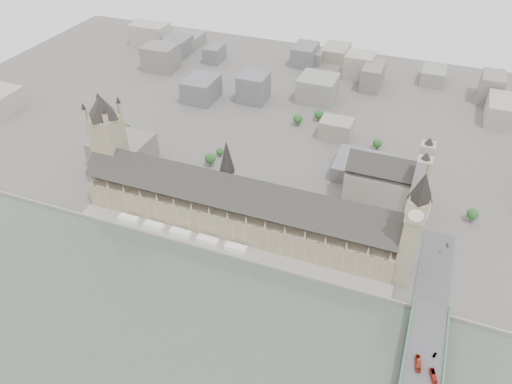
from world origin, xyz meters
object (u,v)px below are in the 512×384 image
(car_silver, at_px, (435,355))
(victoria_tower, at_px, (109,142))
(palace_of_westminster, at_px, (237,207))
(elizabeth_tower, at_px, (414,223))
(red_bus_north, at_px, (418,363))
(westminster_abbey, at_px, (387,183))
(car_approach, at_px, (448,246))
(red_bus_south, at_px, (433,376))

(car_silver, bearing_deg, victoria_tower, -178.00)
(palace_of_westminster, height_order, elizabeth_tower, elizabeth_tower)
(red_bus_north, relative_size, car_silver, 3.04)
(victoria_tower, relative_size, westminster_abbey, 1.47)
(elizabeth_tower, distance_m, car_approach, 69.03)
(palace_of_westminster, xyz_separation_m, red_bus_north, (158.54, -88.47, -10.78))
(victoria_tower, distance_m, car_approach, 294.11)
(westminster_abbey, relative_size, red_bus_south, 6.32)
(victoria_tower, relative_size, car_silver, 25.31)
(victoria_tower, distance_m, westminster_abbey, 244.79)
(victoria_tower, xyz_separation_m, red_bus_north, (280.54, -94.77, -43.28))
(palace_of_westminster, height_order, car_silver, palace_of_westminster)
(elizabeth_tower, xyz_separation_m, red_bus_south, (30.23, -82.27, -46.34))
(palace_of_westminster, distance_m, red_bus_north, 181.87)
(palace_of_westminster, height_order, victoria_tower, victoria_tower)
(red_bus_south, bearing_deg, elizabeth_tower, 92.73)
(westminster_abbey, xyz_separation_m, car_silver, (56.73, -153.11, -14.18))
(red_bus_north, relative_size, red_bus_south, 1.12)
(red_bus_north, bearing_deg, car_approach, 77.08)
(palace_of_westminster, bearing_deg, car_approach, 9.78)
(palace_of_westminster, relative_size, car_silver, 67.07)
(red_bus_north, bearing_deg, palace_of_westminster, 142.46)
(elizabeth_tower, distance_m, westminster_abbey, 96.91)
(car_silver, height_order, car_approach, car_approach)
(westminster_abbey, relative_size, car_silver, 17.21)
(victoria_tower, relative_size, red_bus_south, 9.30)
(car_silver, xyz_separation_m, car_approach, (0.22, 106.73, 0.05))
(car_approach, bearing_deg, red_bus_south, -97.77)
(elizabeth_tower, xyz_separation_m, westminster_abbey, (-27.08, 87.00, -33.01))
(elizabeth_tower, distance_m, red_bus_north, 91.91)
(victoria_tower, bearing_deg, red_bus_north, -18.67)
(elizabeth_tower, relative_size, victoria_tower, 1.07)
(palace_of_westminster, bearing_deg, red_bus_north, -29.16)
(elizabeth_tower, xyz_separation_m, victoria_tower, (-260.00, 18.00, -2.88))
(car_silver, bearing_deg, palace_of_westminster, 173.30)
(red_bus_north, bearing_deg, victoria_tower, 152.96)
(elizabeth_tower, height_order, victoria_tower, elizabeth_tower)
(palace_of_westminster, relative_size, victoria_tower, 2.65)
(red_bus_north, bearing_deg, westminster_abbey, 97.84)
(red_bus_south, bearing_deg, red_bus_north, 132.98)
(palace_of_westminster, xyz_separation_m, elizabeth_tower, (138.00, -11.70, 35.38))
(car_silver, bearing_deg, car_approach, 108.07)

